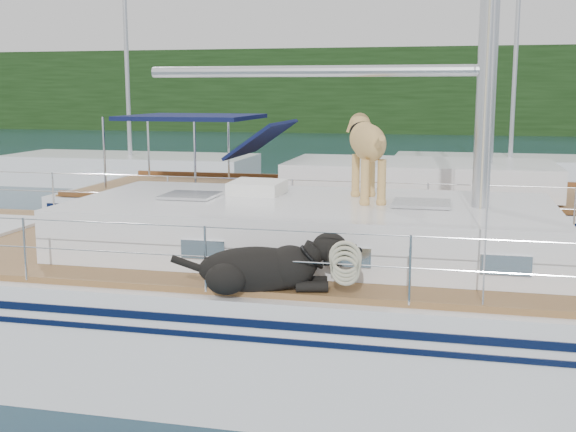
# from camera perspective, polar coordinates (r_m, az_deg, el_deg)

# --- Properties ---
(ground) EXTENTS (120.00, 120.00, 0.00)m
(ground) POSITION_cam_1_polar(r_m,az_deg,el_deg) (8.56, -3.63, -10.71)
(ground) COLOR black
(ground) RESTS_ON ground
(tree_line) EXTENTS (90.00, 3.00, 6.00)m
(tree_line) POSITION_cam_1_polar(r_m,az_deg,el_deg) (52.72, 10.76, 9.69)
(tree_line) COLOR black
(tree_line) RESTS_ON ground
(shore_bank) EXTENTS (92.00, 1.00, 1.20)m
(shore_bank) POSITION_cam_1_polar(r_m,az_deg,el_deg) (53.97, 10.74, 7.14)
(shore_bank) COLOR #595147
(shore_bank) RESTS_ON ground
(main_sailboat) EXTENTS (12.00, 3.93, 14.01)m
(main_sailboat) POSITION_cam_1_polar(r_m,az_deg,el_deg) (8.31, -3.01, -6.39)
(main_sailboat) COLOR white
(main_sailboat) RESTS_ON ground
(neighbor_sailboat) EXTENTS (11.00, 3.50, 13.30)m
(neighbor_sailboat) POSITION_cam_1_polar(r_m,az_deg,el_deg) (13.70, 5.72, -0.18)
(neighbor_sailboat) COLOR white
(neighbor_sailboat) RESTS_ON ground
(bg_boat_west) EXTENTS (8.00, 3.00, 11.65)m
(bg_boat_west) POSITION_cam_1_polar(r_m,az_deg,el_deg) (24.14, -12.31, 3.55)
(bg_boat_west) COLOR white
(bg_boat_west) RESTS_ON ground
(bg_boat_center) EXTENTS (7.20, 3.00, 11.65)m
(bg_boat_center) POSITION_cam_1_polar(r_m,az_deg,el_deg) (23.86, 17.10, 3.28)
(bg_boat_center) COLOR white
(bg_boat_center) RESTS_ON ground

